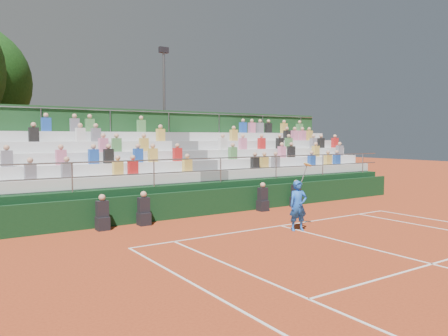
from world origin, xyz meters
TOP-DOWN VIEW (x-y plane):
  - ground at (0.00, 0.00)m, footprint 90.00×90.00m
  - courtside_wall at (0.00, 3.20)m, footprint 20.00×0.15m
  - line_officials at (-1.11, 2.75)m, footprint 9.02×0.40m
  - grandstand at (0.01, 6.44)m, footprint 20.00×5.20m
  - tennis_player at (-0.02, -0.89)m, footprint 0.88×0.58m
  - floodlight_mast at (2.25, 13.55)m, footprint 0.60×0.25m

SIDE VIEW (x-z plane):
  - ground at x=0.00m, z-range 0.00..0.00m
  - line_officials at x=-1.11m, z-range -0.12..1.07m
  - courtside_wall at x=0.00m, z-range 0.00..1.00m
  - tennis_player at x=-0.02m, z-range -0.28..1.94m
  - grandstand at x=0.01m, z-range -1.13..3.27m
  - floodlight_mast at x=2.25m, z-range 0.68..9.30m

